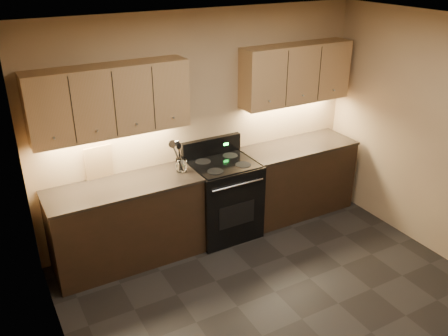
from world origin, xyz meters
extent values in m
plane|color=black|center=(0.00, 0.00, 0.00)|extent=(4.00, 4.00, 0.00)
plane|color=silver|center=(0.00, 0.00, 2.60)|extent=(4.00, 4.00, 0.00)
cube|color=tan|center=(0.00, 2.00, 1.30)|extent=(4.00, 0.04, 2.60)
cube|color=tan|center=(-2.00, 0.00, 1.30)|extent=(0.04, 4.00, 2.60)
cube|color=black|center=(-1.10, 1.70, 0.45)|extent=(1.60, 0.60, 0.90)
cube|color=#332921|center=(-1.10, 1.70, 0.92)|extent=(1.62, 0.62, 0.03)
cube|color=black|center=(1.18, 1.70, 0.45)|extent=(1.44, 0.60, 0.90)
cube|color=#332921|center=(1.18, 1.70, 0.92)|extent=(1.46, 0.62, 0.03)
cube|color=black|center=(0.08, 1.68, 0.46)|extent=(0.76, 0.65, 0.92)
cube|color=black|center=(0.08, 1.68, 0.93)|extent=(0.70, 0.60, 0.01)
cube|color=black|center=(0.08, 1.96, 1.03)|extent=(0.76, 0.07, 0.22)
cube|color=#19FF33|center=(0.26, 1.92, 1.04)|extent=(0.06, 0.00, 0.03)
cylinder|color=silver|center=(0.08, 1.34, 0.80)|extent=(0.65, 0.02, 0.02)
cube|color=black|center=(0.08, 1.35, 0.41)|extent=(0.46, 0.00, 0.28)
cylinder|color=black|center=(-0.10, 1.53, 0.93)|extent=(0.18, 0.18, 0.00)
cylinder|color=black|center=(0.26, 1.53, 0.93)|extent=(0.18, 0.18, 0.00)
cylinder|color=black|center=(-0.10, 1.82, 0.93)|extent=(0.18, 0.18, 0.00)
cylinder|color=black|center=(0.26, 1.82, 0.93)|extent=(0.18, 0.18, 0.00)
cube|color=#AC8156|center=(-1.10, 1.85, 1.80)|extent=(1.60, 0.30, 0.70)
cube|color=#AC8156|center=(1.18, 1.85, 1.80)|extent=(1.44, 0.30, 0.70)
cube|color=#B2B5BA|center=(-1.30, 1.99, 1.12)|extent=(0.08, 0.01, 0.12)
cylinder|color=white|center=(-0.42, 1.72, 1.00)|extent=(0.15, 0.15, 0.15)
cylinder|color=white|center=(-0.42, 1.72, 0.94)|extent=(0.12, 0.12, 0.02)
cube|color=tan|center=(-1.25, 1.97, 1.12)|extent=(0.30, 0.07, 0.37)
camera|label=1|loc=(-2.32, -2.65, 3.16)|focal=38.00mm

